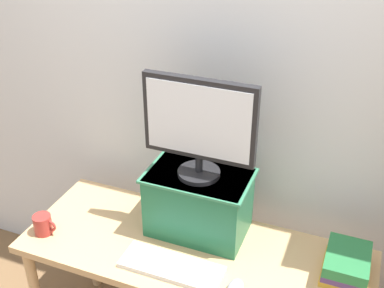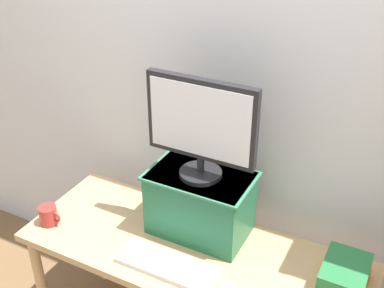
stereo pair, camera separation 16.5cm
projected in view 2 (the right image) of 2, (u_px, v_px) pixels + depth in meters
The scene contains 7 objects.
back_wall at pixel (240, 91), 2.21m from camera, with size 7.00×0.08×2.60m.
desk at pixel (192, 263), 2.17m from camera, with size 1.55×0.59×0.72m.
riser_box at pixel (200, 202), 2.17m from camera, with size 0.46×0.29×0.30m.
computer_monitor at pixel (201, 125), 1.97m from camera, with size 0.49×0.19×0.45m.
keyboard at pixel (168, 265), 2.03m from camera, with size 0.44×0.15×0.02m.
book_stack at pixel (344, 275), 1.91m from camera, with size 0.19×0.25×0.12m.
coffee_mug at pixel (49, 215), 2.26m from camera, with size 0.11×0.08×0.09m.
Camera 2 is at (0.74, -1.44, 2.18)m, focal length 45.00 mm.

